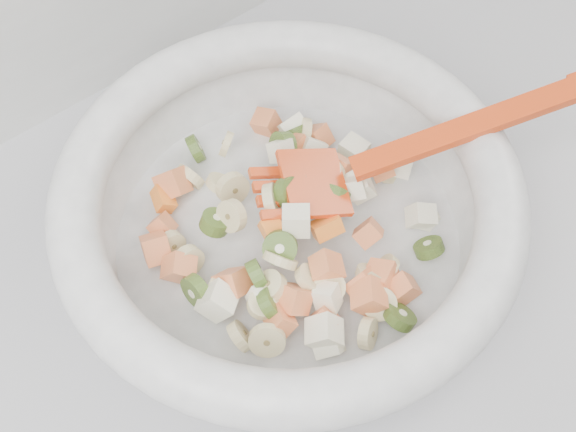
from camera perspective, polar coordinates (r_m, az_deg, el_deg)
mixing_bowl at (r=0.57m, az=0.05°, el=0.47°), size 0.42×0.37×0.13m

